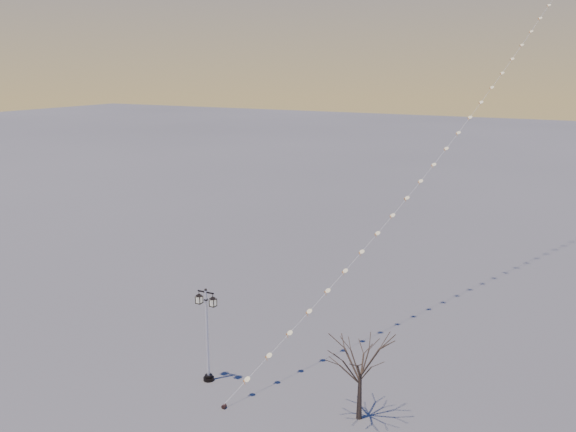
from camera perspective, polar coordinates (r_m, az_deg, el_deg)
The scene contains 4 objects.
ground at distance 27.21m, azimuth -5.08°, elevation -15.82°, with size 300.00×300.00×0.00m, color #565656.
street_lamp at distance 26.89m, azimuth -7.61°, elevation -10.59°, with size 1.09×0.48×4.29m.
bare_tree at distance 24.13m, azimuth 6.83°, elevation -13.48°, with size 2.10×2.10×3.48m.
kite_train at distance 39.04m, azimuth 17.87°, elevation 12.68°, with size 11.49×40.98×26.40m.
Camera 1 is at (13.09, -19.69, 13.48)m, focal length 37.88 mm.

